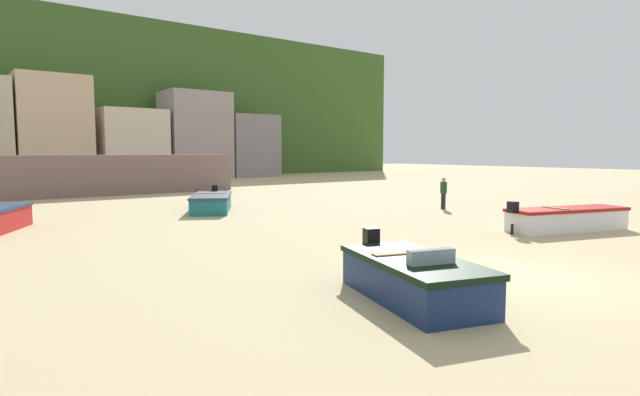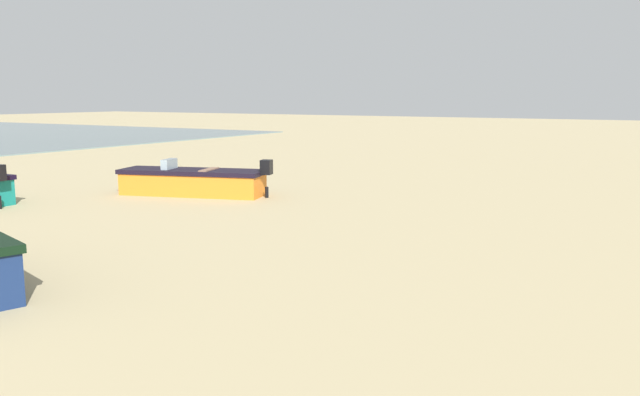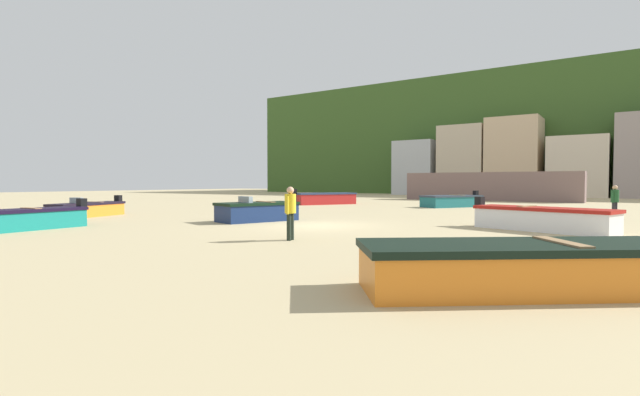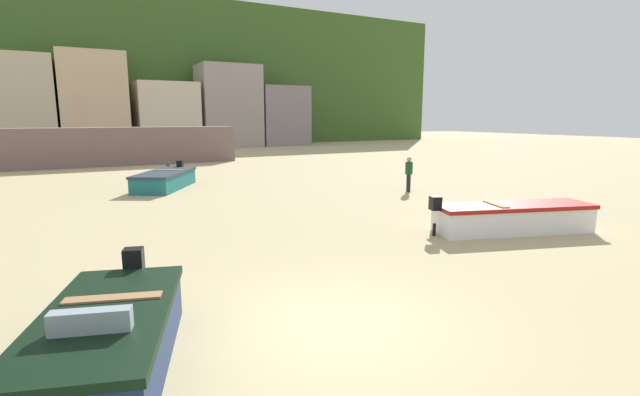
% 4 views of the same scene
% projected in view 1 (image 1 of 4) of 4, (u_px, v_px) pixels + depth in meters
% --- Properties ---
extents(ground_plane, '(160.00, 160.00, 0.00)m').
position_uv_depth(ground_plane, '(521.00, 277.00, 12.01)').
color(ground_plane, tan).
extents(headland_hill, '(90.00, 32.00, 17.37)m').
position_uv_depth(headland_hill, '(31.00, 105.00, 63.19)').
color(headland_hill, '#395925').
rests_on(headland_hill, ground).
extents(harbor_pier, '(15.89, 2.40, 2.71)m').
position_uv_depth(harbor_pier, '(119.00, 174.00, 35.35)').
color(harbor_pier, '#745C58').
rests_on(harbor_pier, ground).
extents(townhouse_centre_left, '(6.25, 5.79, 9.90)m').
position_uv_depth(townhouse_centre_left, '(52.00, 130.00, 47.71)').
color(townhouse_centre_left, '#D5B690').
rests_on(townhouse_centre_left, ground).
extents(townhouse_centre, '(6.35, 5.92, 7.15)m').
position_uv_depth(townhouse_centre, '(130.00, 145.00, 52.23)').
color(townhouse_centre, beige).
rests_on(townhouse_centre, ground).
extents(townhouse_right, '(6.79, 5.02, 9.35)m').
position_uv_depth(townhouse_right, '(196.00, 135.00, 56.03)').
color(townhouse_right, '#9F908C').
rests_on(townhouse_right, ground).
extents(townhouse_far_right, '(5.94, 5.07, 7.15)m').
position_uv_depth(townhouse_far_right, '(248.00, 146.00, 60.17)').
color(townhouse_far_right, gray).
rests_on(townhouse_far_right, ground).
extents(boat_navy_0, '(2.65, 3.97, 1.17)m').
position_uv_depth(boat_navy_0, '(413.00, 278.00, 10.17)').
color(boat_navy_0, navy).
rests_on(boat_navy_0, ground).
extents(boat_white_1, '(5.08, 2.73, 1.17)m').
position_uv_depth(boat_white_1, '(567.00, 219.00, 19.09)').
color(boat_white_1, white).
rests_on(boat_white_1, ground).
extents(boat_teal_3, '(3.73, 4.64, 1.15)m').
position_uv_depth(boat_teal_3, '(212.00, 203.00, 25.32)').
color(boat_teal_3, '#1D696F').
rests_on(boat_teal_3, ground).
extents(mooring_post_near_water, '(0.21, 0.21, 0.95)m').
position_uv_depth(mooring_post_near_water, '(197.00, 196.00, 28.41)').
color(mooring_post_near_water, '#4B322B').
rests_on(mooring_post_near_water, ground).
extents(beach_walker_foreground, '(0.45, 0.52, 1.62)m').
position_uv_depth(beach_walker_foreground, '(444.00, 191.00, 26.16)').
color(beach_walker_foreground, '#222227').
rests_on(beach_walker_foreground, ground).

